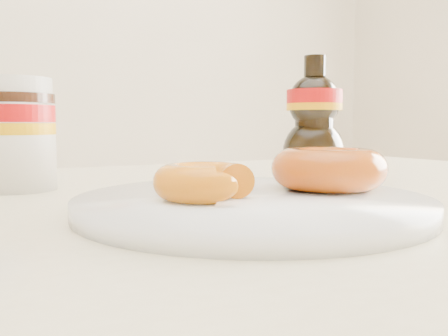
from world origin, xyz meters
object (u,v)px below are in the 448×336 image
dining_table (190,285)px  donut_bitten (204,182)px  syrup_bottle (314,120)px  donut_whole (329,169)px  plate (252,204)px  nutella_jar (14,130)px

dining_table → donut_bitten: 0.14m
donut_bitten → syrup_bottle: (0.23, 0.14, 0.05)m
donut_whole → plate: bearing=-176.3°
dining_table → donut_whole: 0.18m
dining_table → donut_whole: donut_whole is taller
dining_table → syrup_bottle: 0.27m
dining_table → donut_bitten: size_ratio=16.80×
nutella_jar → donut_bitten: bearing=-65.8°
plate → donut_bitten: size_ratio=3.62×
donut_whole → nutella_jar: bearing=134.6°
dining_table → donut_whole: bearing=-34.5°
plate → syrup_bottle: 0.24m
nutella_jar → syrup_bottle: bearing=-18.2°
nutella_jar → syrup_bottle: size_ratio=0.79×
donut_whole → dining_table: bearing=145.5°
donut_bitten → donut_whole: bearing=22.1°
plate → donut_whole: donut_whole is taller
donut_whole → syrup_bottle: syrup_bottle is taller
syrup_bottle → donut_whole: bearing=-123.9°
donut_bitten → nutella_jar: (-0.12, 0.26, 0.04)m
donut_whole → syrup_bottle: 0.17m
donut_bitten → syrup_bottle: size_ratio=0.51×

